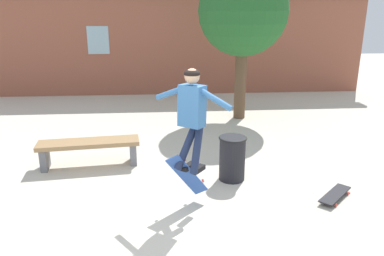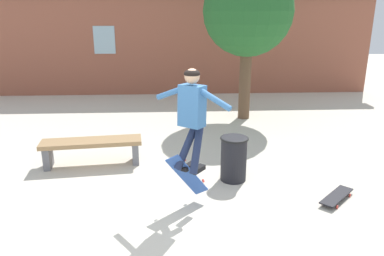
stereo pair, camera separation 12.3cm
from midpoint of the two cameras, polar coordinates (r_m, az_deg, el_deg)
ground_plane at (r=5.09m, az=-4.86°, el=-16.11°), size 40.00×40.00×0.00m
building_backdrop at (r=13.05m, az=-4.10°, el=13.19°), size 14.88×0.52×4.36m
tree_right at (r=9.90m, az=8.89°, el=17.06°), size 2.27×2.27×3.92m
park_bench at (r=7.26m, az=-14.55°, el=-2.76°), size 1.89×0.66×0.49m
trash_bin at (r=6.45m, az=6.91°, el=-4.49°), size 0.48×0.48×0.77m
skater at (r=5.19m, az=0.69°, el=2.53°), size 1.03×0.81×1.49m
skateboard_flipping at (r=5.57m, az=-0.08°, el=-7.22°), size 0.64×0.32×0.78m
skateboard_resting at (r=6.31m, az=21.71°, el=-9.60°), size 0.72×0.71×0.08m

